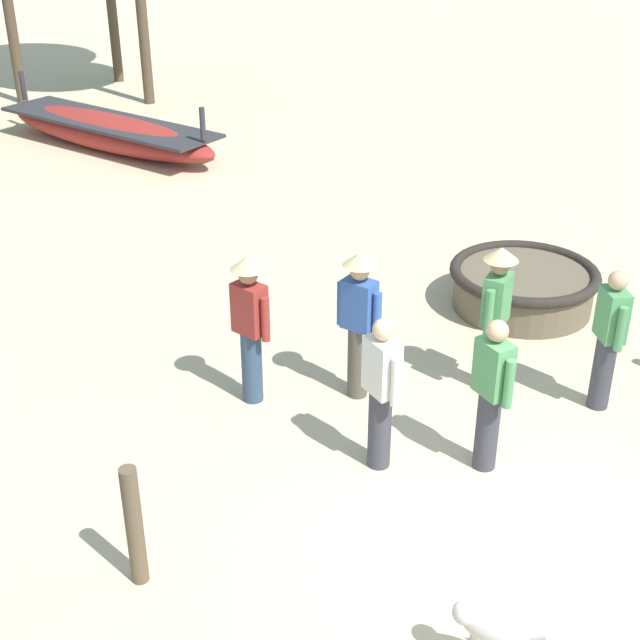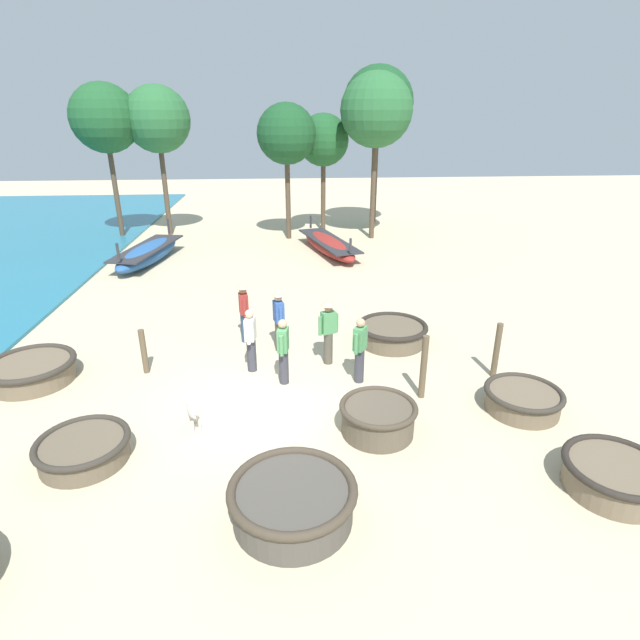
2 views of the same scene
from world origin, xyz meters
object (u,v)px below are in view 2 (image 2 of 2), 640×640
object	(u,v)px
coracle_tilted	(32,370)
tree_rightmost	(378,103)
coracle_front_right	(83,449)
mooring_post_mid_beach	(144,351)
fisherman_by_coracle	(279,316)
coracle_upturned	(523,399)
fisherman_with_hat	(360,349)
tree_right_mid	(157,120)
mooring_post_inland	(424,367)
coracle_weathered	(378,417)
tree_tall_back	(105,119)
fisherman_crouching	(244,308)
mooring_post_shoreline	(497,350)
fisherman_hauling	(328,327)
coracle_front_left	(615,475)
tree_leftmost	(376,111)
fisherman_standing_right	(251,339)
dog	(192,411)
tree_left_mid	(286,135)
long_boat_white_hull	(329,245)
coracle_beside_post	(392,333)
fisherman_standing_left	(283,350)
long_boat_red_hull	(148,253)
coracle_nearest	(293,500)
tree_center	(323,141)

from	to	relation	value
coracle_tilted	tree_rightmost	size ratio (longest dim) A/B	0.25
coracle_front_right	coracle_tilted	xyz separation A→B (m)	(-2.21, 3.04, 0.04)
mooring_post_mid_beach	tree_rightmost	distance (m)	18.77
fisherman_by_coracle	coracle_upturned	bearing A→B (deg)	-32.92
coracle_front_right	fisherman_with_hat	world-z (taller)	fisherman_with_hat
coracle_tilted	tree_right_mid	distance (m)	16.09
mooring_post_inland	tree_rightmost	distance (m)	18.42
coracle_weathered	tree_rightmost	size ratio (longest dim) A/B	0.19
coracle_weathered	tree_tall_back	bearing A→B (deg)	119.21
coracle_front_right	fisherman_crouching	bearing A→B (deg)	62.37
fisherman_by_coracle	mooring_post_shoreline	world-z (taller)	fisherman_by_coracle
coracle_upturned	fisherman_hauling	world-z (taller)	fisherman_hauling
coracle_upturned	coracle_front_left	size ratio (longest dim) A/B	0.96
coracle_weathered	tree_leftmost	distance (m)	17.36
fisherman_standing_right	mooring_post_inland	bearing A→B (deg)	-22.02
coracle_weathered	tree_leftmost	xyz separation A→B (m)	(2.70, 16.24, 5.51)
coracle_front_left	tree_right_mid	distance (m)	23.15
mooring_post_mid_beach	tree_rightmost	size ratio (longest dim) A/B	0.14
dog	tree_left_mid	world-z (taller)	tree_left_mid
mooring_post_shoreline	tree_rightmost	bearing A→B (deg)	89.72
fisherman_hauling	coracle_tilted	bearing A→B (deg)	-176.77
fisherman_with_hat	mooring_post_shoreline	bearing A→B (deg)	0.16
coracle_front_right	fisherman_standing_right	size ratio (longest dim) A/B	1.04
fisherman_standing_right	tree_right_mid	distance (m)	16.53
coracle_front_left	long_boat_white_hull	xyz separation A→B (m)	(-3.24, 15.47, 0.05)
mooring_post_shoreline	tree_tall_back	bearing A→B (deg)	129.93
coracle_beside_post	coracle_weathered	xyz separation A→B (m)	(-1.13, -4.01, 0.03)
coracle_front_right	fisherman_standing_left	bearing A→B (deg)	35.21
coracle_front_left	long_boat_red_hull	distance (m)	18.06
tree_tall_back	mooring_post_mid_beach	bearing A→B (deg)	-72.28
coracle_nearest	fisherman_crouching	size ratio (longest dim) A/B	1.18
long_boat_white_hull	tree_rightmost	bearing A→B (deg)	60.31
coracle_beside_post	fisherman_standing_left	world-z (taller)	fisherman_standing_left
fisherman_crouching	mooring_post_mid_beach	world-z (taller)	fisherman_crouching
fisherman_hauling	mooring_post_inland	xyz separation A→B (m)	(1.88, -1.76, -0.23)
fisherman_standing_right	tree_left_mid	bearing A→B (deg)	85.23
coracle_tilted	fisherman_with_hat	distance (m)	7.54
fisherman_crouching	tree_tall_back	bearing A→B (deg)	118.10
coracle_upturned	dog	distance (m)	6.73
coracle_front_right	tree_center	world-z (taller)	tree_center
fisherman_standing_right	mooring_post_shoreline	distance (m)	5.73
long_boat_red_hull	tree_left_mid	xyz separation A→B (m)	(5.89, 3.92, 4.44)
fisherman_standing_right	long_boat_white_hull	bearing A→B (deg)	75.27
fisherman_crouching	mooring_post_mid_beach	size ratio (longest dim) A/B	1.51
coracle_front_left	fisherman_crouching	xyz separation A→B (m)	(-6.36, 6.31, 0.66)
long_boat_red_hull	tree_tall_back	xyz separation A→B (m)	(-2.42, 4.81, 5.12)
long_boat_red_hull	fisherman_crouching	bearing A→B (deg)	-61.11
tree_leftmost	coracle_beside_post	bearing A→B (deg)	-97.30
coracle_nearest	fisherman_hauling	size ratio (longest dim) A/B	1.18
fisherman_standing_left	fisherman_standing_right	xyz separation A→B (m)	(-0.76, 0.66, 0.00)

